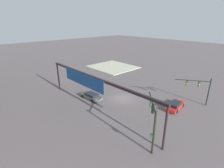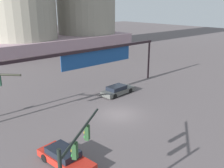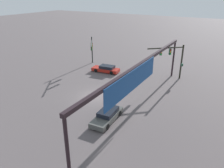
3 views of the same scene
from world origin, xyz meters
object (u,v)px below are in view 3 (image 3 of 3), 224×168
Objects in this scene: sedan_car_approaching at (107,116)px; sedan_car_waiting_far at (106,69)px; traffic_signal_opposite_side at (174,56)px; traffic_signal_near_corner at (92,47)px.

sedan_car_approaching is 15.64m from sedan_car_waiting_far.
traffic_signal_opposite_side is 1.12× the size of sedan_car_waiting_far.
traffic_signal_opposite_side reaches higher than sedan_car_approaching.
traffic_signal_near_corner is at bearing -39.29° from traffic_signal_opposite_side.
traffic_signal_opposite_side is (-0.65, 15.18, 0.27)m from traffic_signal_near_corner.
traffic_signal_near_corner is 19.87m from sedan_car_approaching.
traffic_signal_opposite_side is at bearing 167.06° from sedan_car_approaching.
sedan_car_approaching is (15.73, -2.60, -3.25)m from traffic_signal_opposite_side.
traffic_signal_near_corner is 0.92× the size of traffic_signal_opposite_side.
traffic_signal_near_corner reaches higher than sedan_car_waiting_far.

